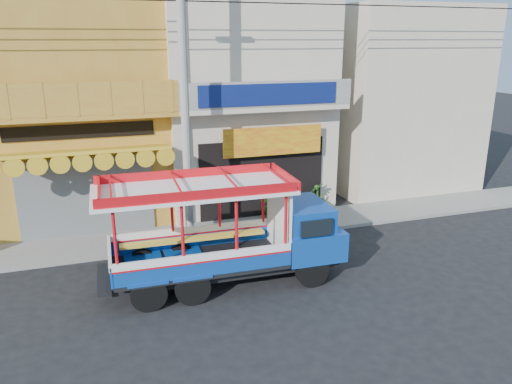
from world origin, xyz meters
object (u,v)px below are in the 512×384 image
(utility_pole, at_px, (189,84))
(potted_plant_a, at_px, (272,205))
(songthaew_truck, at_px, (242,231))
(potted_plant_b, at_px, (278,213))
(potted_plant_c, at_px, (317,197))

(utility_pole, xyz_separation_m, potted_plant_a, (3.09, 1.22, -4.41))
(songthaew_truck, xyz_separation_m, potted_plant_a, (2.39, 4.08, -0.81))
(utility_pole, bearing_deg, potted_plant_b, 7.11)
(potted_plant_a, relative_size, potted_plant_b, 1.04)
(potted_plant_b, bearing_deg, potted_plant_c, -123.45)
(songthaew_truck, bearing_deg, potted_plant_c, 45.11)
(utility_pole, bearing_deg, potted_plant_a, 21.64)
(utility_pole, relative_size, potted_plant_b, 29.10)
(potted_plant_a, bearing_deg, songthaew_truck, -165.25)
(potted_plant_b, bearing_deg, utility_pole, 36.31)
(utility_pole, relative_size, potted_plant_c, 24.94)
(utility_pole, distance_m, potted_plant_a, 5.52)
(songthaew_truck, xyz_separation_m, potted_plant_c, (4.22, 4.24, -0.75))
(potted_plant_a, xyz_separation_m, potted_plant_c, (1.84, 0.16, 0.06))
(potted_plant_c, bearing_deg, songthaew_truck, -10.38)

